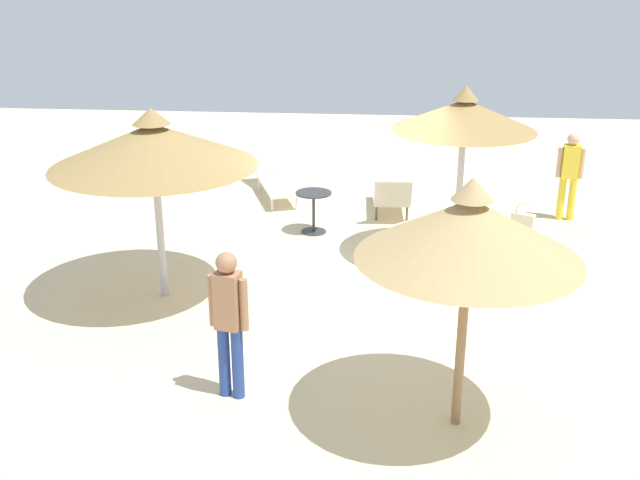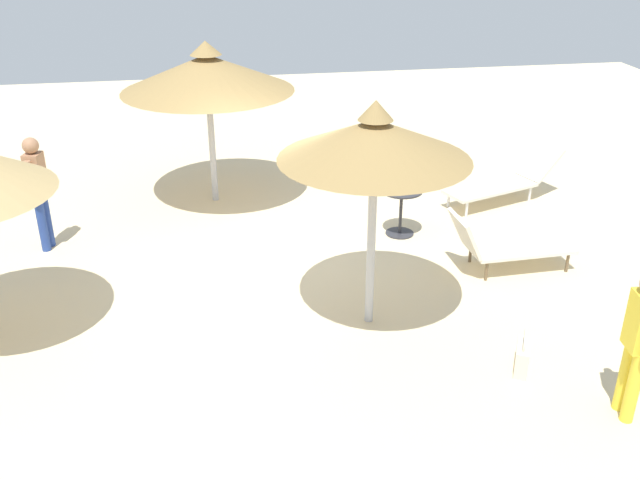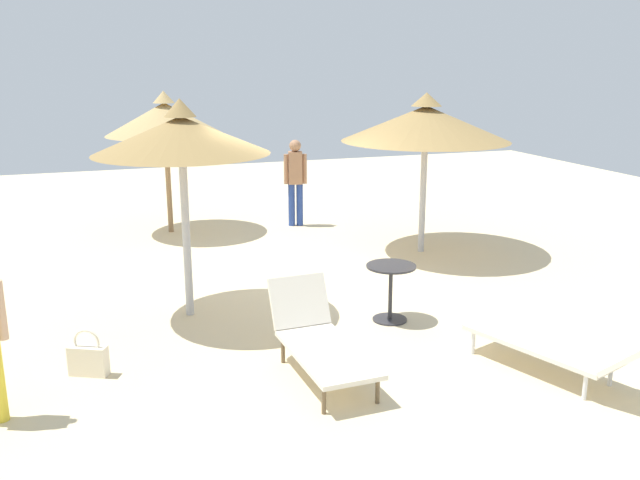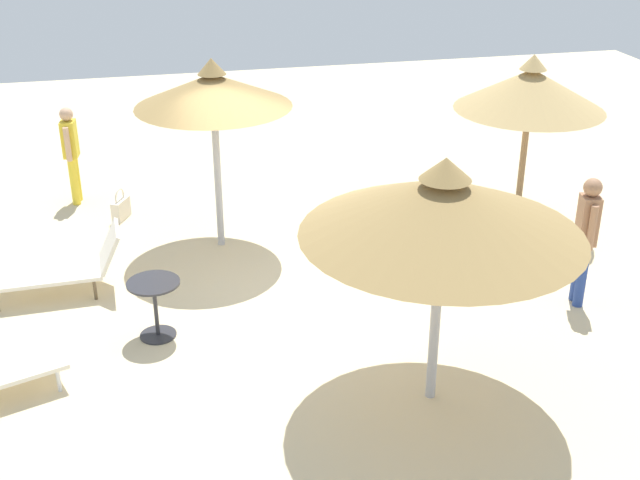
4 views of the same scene
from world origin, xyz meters
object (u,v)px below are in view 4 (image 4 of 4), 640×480
at_px(parasol_umbrella_center, 531,90).
at_px(side_table_round, 155,299).
at_px(lounge_chair_near_right, 63,267).
at_px(person_standing_near_left, 71,150).
at_px(handbag, 121,208).
at_px(person_standing_back, 586,234).
at_px(parasol_umbrella_front, 213,91).
at_px(parasol_umbrella_edge, 443,207).

xyz_separation_m(parasol_umbrella_center, side_table_round, (2.02, -5.56, -1.64)).
bearing_deg(lounge_chair_near_right, parasol_umbrella_center, 95.92).
xyz_separation_m(parasol_umbrella_center, person_standing_near_left, (-2.46, -6.64, -1.22)).
relative_size(person_standing_near_left, side_table_round, 2.21).
height_order(parasol_umbrella_center, lounge_chair_near_right, parasol_umbrella_center).
distance_m(handbag, side_table_round, 3.66).
bearing_deg(side_table_round, handbag, -173.91).
distance_m(person_standing_back, side_table_round, 5.29).
relative_size(person_standing_back, person_standing_near_left, 1.06).
bearing_deg(side_table_round, parasol_umbrella_front, 156.29).
bearing_deg(person_standing_back, parasol_umbrella_center, 172.91).
bearing_deg(parasol_umbrella_edge, person_standing_back, 120.54).
bearing_deg(handbag, person_standing_near_left, -141.04).
xyz_separation_m(parasol_umbrella_edge, handbag, (-5.48, -3.14, -2.00)).
xyz_separation_m(person_standing_back, side_table_round, (-0.38, -5.26, -0.47)).
height_order(parasol_umbrella_center, side_table_round, parasol_umbrella_center).
height_order(lounge_chair_near_right, handbag, lounge_chair_near_right).
height_order(lounge_chair_near_right, side_table_round, lounge_chair_near_right).
relative_size(handbag, side_table_round, 0.70).
height_order(parasol_umbrella_front, person_standing_near_left, parasol_umbrella_front).
height_order(parasol_umbrella_edge, side_table_round, parasol_umbrella_edge).
height_order(parasol_umbrella_center, person_standing_near_left, parasol_umbrella_center).
height_order(parasol_umbrella_front, person_standing_back, parasol_umbrella_front).
distance_m(parasol_umbrella_front, handbag, 2.85).
distance_m(parasol_umbrella_edge, person_standing_near_left, 7.52).
bearing_deg(person_standing_back, lounge_chair_near_right, -105.06).
bearing_deg(parasol_umbrella_center, handbag, -105.04).
relative_size(parasol_umbrella_front, side_table_round, 3.79).
bearing_deg(handbag, parasol_umbrella_front, 48.26).
distance_m(parasol_umbrella_front, side_table_round, 3.14).
bearing_deg(parasol_umbrella_front, parasol_umbrella_edge, 22.23).
height_order(parasol_umbrella_edge, person_standing_back, parasol_umbrella_edge).
bearing_deg(lounge_chair_near_right, side_table_round, 39.89).
bearing_deg(person_standing_back, parasol_umbrella_front, -122.94).
height_order(parasol_umbrella_front, handbag, parasol_umbrella_front).
bearing_deg(person_standing_near_left, handbag, 38.96).
xyz_separation_m(parasol_umbrella_center, person_standing_back, (2.41, -0.30, -1.17)).
height_order(parasol_umbrella_edge, handbag, parasol_umbrella_edge).
relative_size(parasol_umbrella_edge, lounge_chair_near_right, 1.62).
relative_size(parasol_umbrella_edge, side_table_round, 3.84).
xyz_separation_m(parasol_umbrella_front, person_standing_back, (2.74, 4.22, -1.34)).
distance_m(lounge_chair_near_right, handbag, 2.41).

